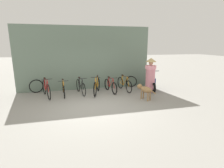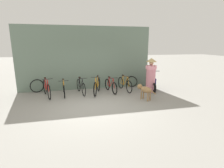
{
  "view_description": "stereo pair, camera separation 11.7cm",
  "coord_description": "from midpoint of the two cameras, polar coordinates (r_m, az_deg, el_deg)",
  "views": [
    {
      "loc": [
        -0.93,
        -6.46,
        2.46
      ],
      "look_at": [
        0.98,
        1.12,
        0.65
      ],
      "focal_mm": 28.0,
      "sensor_mm": 36.0,
      "label": 1
    },
    {
      "loc": [
        -0.81,
        -6.49,
        2.46
      ],
      "look_at": [
        0.98,
        1.12,
        0.65
      ],
      "focal_mm": 28.0,
      "sensor_mm": 36.0,
      "label": 2
    }
  ],
  "objects": [
    {
      "name": "spare_tire_left",
      "position": [
        10.18,
        6.87,
        0.79
      ],
      "size": [
        0.61,
        0.28,
        0.63
      ],
      "rotation": [
        0.0,
        0.0,
        -0.38
      ],
      "color": "black",
      "rests_on": "ground"
    },
    {
      "name": "shop_wall_back",
      "position": [
        9.65,
        -8.14,
        8.33
      ],
      "size": [
        7.13,
        0.2,
        3.38
      ],
      "color": "slate",
      "rests_on": "ground"
    },
    {
      "name": "motorcycle",
      "position": [
        9.7,
        13.2,
        0.56
      ],
      "size": [
        0.65,
        1.78,
        1.1
      ],
      "rotation": [
        0.0,
        0.0,
        -1.82
      ],
      "color": "black",
      "rests_on": "ground"
    },
    {
      "name": "spare_tire_right",
      "position": [
        9.71,
        -22.97,
        -0.58
      ],
      "size": [
        0.67,
        0.27,
        0.69
      ],
      "rotation": [
        0.0,
        0.0,
        0.33
      ],
      "color": "black",
      "rests_on": "ground"
    },
    {
      "name": "bicycle_1",
      "position": [
        8.79,
        -15.09,
        -1.42
      ],
      "size": [
        0.46,
        1.64,
        0.8
      ],
      "rotation": [
        0.0,
        0.0,
        -1.5
      ],
      "color": "black",
      "rests_on": "ground"
    },
    {
      "name": "stray_dog",
      "position": [
        7.93,
        11.02,
        -1.78
      ],
      "size": [
        0.55,
        1.02,
        0.66
      ],
      "rotation": [
        0.0,
        0.0,
        1.99
      ],
      "color": "#997247",
      "rests_on": "ground"
    },
    {
      "name": "bicycle_4",
      "position": [
        9.02,
        -0.05,
        -0.61
      ],
      "size": [
        0.46,
        1.57,
        0.81
      ],
      "rotation": [
        0.0,
        0.0,
        -1.4
      ],
      "color": "black",
      "rests_on": "ground"
    },
    {
      "name": "bicycle_2",
      "position": [
        8.87,
        -9.73,
        -0.89
      ],
      "size": [
        0.48,
        1.6,
        0.85
      ],
      "rotation": [
        0.0,
        0.0,
        -1.37
      ],
      "color": "black",
      "rests_on": "ground"
    },
    {
      "name": "person_in_robes",
      "position": [
        9.22,
        12.91,
        3.02
      ],
      "size": [
        0.78,
        0.78,
        1.75
      ],
      "rotation": [
        0.0,
        0.0,
        2.48
      ],
      "color": "pink",
      "rests_on": "ground"
    },
    {
      "name": "bicycle_5",
      "position": [
        9.33,
        4.51,
        -0.05
      ],
      "size": [
        0.46,
        1.68,
        0.85
      ],
      "rotation": [
        0.0,
        0.0,
        -1.43
      ],
      "color": "black",
      "rests_on": "ground"
    },
    {
      "name": "ground_plane",
      "position": [
        6.98,
        -5.31,
        -7.65
      ],
      "size": [
        60.0,
        60.0,
        0.0
      ],
      "primitive_type": "plane",
      "color": "gray"
    },
    {
      "name": "bicycle_3",
      "position": [
        8.76,
        -4.53,
        -0.78
      ],
      "size": [
        0.63,
        1.64,
        0.91
      ],
      "rotation": [
        0.0,
        0.0,
        -1.89
      ],
      "color": "black",
      "rests_on": "ground"
    },
    {
      "name": "bicycle_0",
      "position": [
        8.76,
        -20.19,
        -1.49
      ],
      "size": [
        0.61,
        1.69,
        0.92
      ],
      "rotation": [
        0.0,
        0.0,
        -1.27
      ],
      "color": "black",
      "rests_on": "ground"
    }
  ]
}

